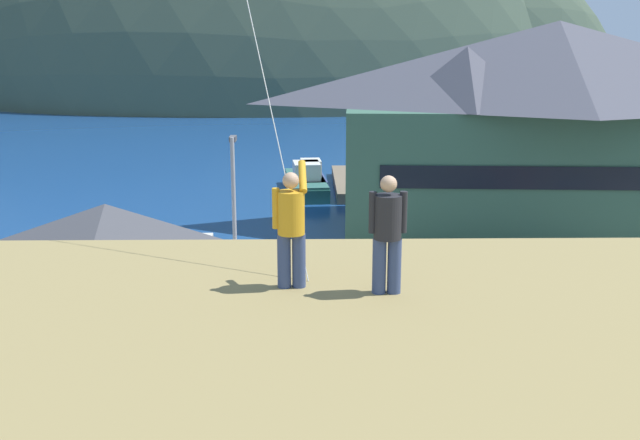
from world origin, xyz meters
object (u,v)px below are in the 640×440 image
parked_car_front_row_end (94,395)px  parked_car_mid_row_far (578,310)px  parked_car_mid_row_near (513,368)px  harbor_lodge (553,121)px  moored_boat_inner_slip (306,183)px  parked_car_back_row_left (322,319)px  moored_boat_outer_mooring (409,184)px  parking_light_pole (234,204)px  person_companion (388,231)px  person_kite_flyer (291,225)px  parked_car_corner_spot (348,395)px  moored_boat_wharfside (310,180)px  wharf_dock (357,183)px  storage_shed_near_lot (109,269)px

parked_car_front_row_end → parked_car_mid_row_far: size_ratio=0.99×
parked_car_mid_row_near → harbor_lodge: bearing=69.8°
moored_boat_inner_slip → parked_car_back_row_left: (0.57, -25.34, 0.34)m
harbor_lodge → moored_boat_outer_mooring: (-6.22, 8.94, -5.09)m
parking_light_pole → person_companion: (4.00, -17.63, 3.55)m
parked_car_front_row_end → person_kite_flyer: (5.29, -6.92, 6.27)m
harbor_lodge → parking_light_pole: 19.10m
parked_car_back_row_left → parked_car_mid_row_near: (5.25, -3.75, 0.00)m
parked_car_corner_spot → person_kite_flyer: size_ratio=2.31×
moored_boat_inner_slip → person_kite_flyer: bearing=-90.2°
moored_boat_wharfside → parked_car_mid_row_near: (5.52, -30.06, 0.34)m
moored_boat_outer_mooring → moored_boat_inner_slip: (-6.80, 0.58, 0.00)m
moored_boat_inner_slip → parked_car_back_row_left: size_ratio=1.80×
parked_car_corner_spot → parked_car_mid_row_far: bearing=36.2°
wharf_dock → parked_car_mid_row_far: bearing=-77.7°
storage_shed_near_lot → parking_light_pole: (3.87, 3.98, 1.33)m
storage_shed_near_lot → parked_car_mid_row_far: storage_shed_near_lot is taller
moored_boat_wharfside → parked_car_corner_spot: bearing=-88.5°
parked_car_mid_row_far → person_kite_flyer: size_ratio=2.34×
storage_shed_near_lot → parked_car_mid_row_far: 15.94m
parked_car_front_row_end → harbor_lodge: bearing=48.7°
harbor_lodge → wharf_dock: (-9.48, 11.14, -5.47)m
moored_boat_outer_mooring → parked_car_mid_row_far: 24.23m
parking_light_pole → storage_shed_near_lot: bearing=-134.2°
moored_boat_outer_mooring → wharf_dock: bearing=145.9°
moored_boat_outer_mooring → moored_boat_inner_slip: 6.82m
moored_boat_wharfside → moored_boat_outer_mooring: size_ratio=0.99×
parked_car_mid_row_near → person_companion: 11.61m
moored_boat_wharfside → parked_car_back_row_left: 26.32m
wharf_dock → person_kite_flyer: bearing=-95.4°
storage_shed_near_lot → parking_light_pole: 5.70m
moored_boat_outer_mooring → parked_car_mid_row_near: (-0.98, -28.50, 0.34)m
storage_shed_near_lot → parked_car_back_row_left: 7.42m
parked_car_back_row_left → storage_shed_near_lot: bearing=170.1°
moored_boat_wharfside → person_kite_flyer: size_ratio=3.21×
parked_car_back_row_left → person_kite_flyer: (-0.71, -12.11, 6.27)m
parked_car_corner_spot → parking_light_pole: 11.52m
parked_car_front_row_end → person_companion: size_ratio=2.46×
moored_boat_inner_slip → parked_car_mid_row_far: size_ratio=1.77×
moored_boat_outer_mooring → moored_boat_inner_slip: size_ratio=0.78×
harbor_lodge → parked_car_front_row_end: (-18.45, -21.01, -4.75)m
parked_car_corner_spot → moored_boat_outer_mooring: bearing=79.3°
parked_car_mid_row_far → person_kite_flyer: (-9.39, -12.76, 6.27)m
person_companion → moored_boat_outer_mooring: bearing=81.5°
storage_shed_near_lot → parked_car_mid_row_near: storage_shed_near_lot is taller
moored_boat_wharfside → parked_car_mid_row_far: moored_boat_wharfside is taller
parked_car_corner_spot → parked_car_mid_row_far: same height
moored_boat_wharfside → storage_shed_near_lot: bearing=-105.4°
moored_boat_wharfside → parked_car_corner_spot: (0.84, -31.59, 0.34)m
parked_car_mid_row_near → person_kite_flyer: person_kite_flyer is taller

